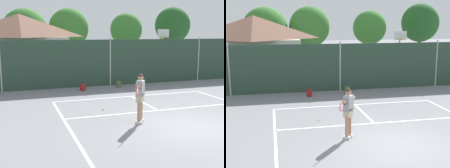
% 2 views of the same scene
% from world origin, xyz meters
% --- Properties ---
extents(ground_plane, '(120.00, 120.00, 0.00)m').
position_xyz_m(ground_plane, '(0.00, 0.00, 0.00)').
color(ground_plane, gray).
extents(court_markings, '(8.30, 11.10, 0.01)m').
position_xyz_m(court_markings, '(0.00, 0.65, 0.00)').
color(court_markings, white).
rests_on(court_markings, ground).
extents(chainlink_fence, '(26.09, 0.09, 3.04)m').
position_xyz_m(chainlink_fence, '(0.00, 9.00, 1.45)').
color(chainlink_fence, '#284233').
rests_on(chainlink_fence, ground).
extents(basketball_hoop, '(0.90, 0.67, 3.55)m').
position_xyz_m(basketball_hoop, '(4.70, 10.89, 2.31)').
color(basketball_hoop, yellow).
rests_on(basketball_hoop, ground).
extents(clubhouse_building, '(6.72, 5.84, 4.64)m').
position_xyz_m(clubhouse_building, '(-5.26, 13.89, 2.40)').
color(clubhouse_building, beige).
rests_on(clubhouse_building, ground).
extents(treeline_backdrop, '(26.44, 4.50, 6.35)m').
position_xyz_m(treeline_backdrop, '(-2.20, 20.85, 3.74)').
color(treeline_backdrop, brown).
rests_on(treeline_backdrop, ground).
extents(tennis_player, '(0.88, 1.21, 1.85)m').
position_xyz_m(tennis_player, '(-1.47, 1.09, 1.11)').
color(tennis_player, silver).
rests_on(tennis_player, ground).
extents(tennis_ball, '(0.07, 0.07, 0.07)m').
position_xyz_m(tennis_ball, '(-2.24, 3.28, 0.03)').
color(tennis_ball, '#CCE033').
rests_on(tennis_ball, ground).
extents(backpack_red, '(0.29, 0.26, 0.46)m').
position_xyz_m(backpack_red, '(-2.08, 7.79, 0.19)').
color(backpack_red, maroon).
rests_on(backpack_red, ground).
extents(backpack_olive, '(0.30, 0.27, 0.46)m').
position_xyz_m(backpack_olive, '(0.26, 8.17, 0.19)').
color(backpack_olive, '#566038').
rests_on(backpack_olive, ground).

